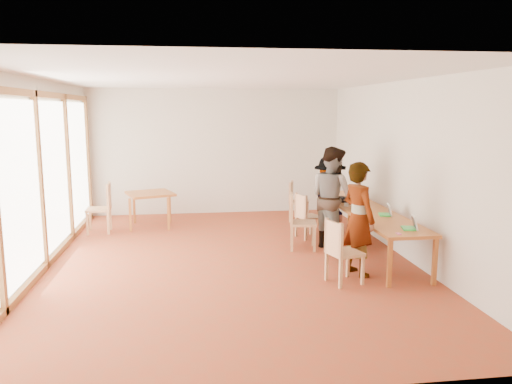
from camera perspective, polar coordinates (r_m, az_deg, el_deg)
ground at (r=8.46m, az=-3.05°, el=-7.88°), size 8.00×8.00×0.00m
wall_back at (r=12.11m, az=-4.65°, el=4.62°), size 6.00×0.10×3.00m
wall_front at (r=4.22m, az=1.17°, el=-4.56°), size 6.00×0.10×3.00m
wall_right at (r=8.89m, az=16.54°, el=2.49°), size 0.10×8.00×3.00m
window_wall at (r=8.44m, az=-23.62°, el=1.73°), size 0.10×8.00×3.00m
ceiling at (r=8.09m, az=-3.24°, el=13.00°), size 6.00×8.00×0.04m
communal_table at (r=9.19m, az=12.45°, el=-2.16°), size 0.80×4.00×0.75m
side_table at (r=10.94m, az=-11.99°, el=-0.47°), size 0.90×0.90×0.75m
chair_near at (r=7.34m, az=9.48°, el=-6.01°), size 0.54×0.54×0.50m
chair_mid at (r=9.05m, az=4.72°, el=-2.71°), size 0.55×0.55×0.53m
chair_far at (r=9.83m, az=5.59°, el=-2.19°), size 0.53×0.53×0.47m
chair_empty at (r=11.33m, az=4.47°, el=-0.57°), size 0.53×0.53×0.48m
chair_spare at (r=10.68m, az=-17.01°, el=-1.16°), size 0.50×0.50×0.54m
person_near at (r=7.73m, az=11.64°, el=-3.03°), size 0.61×0.74×1.75m
person_mid at (r=9.17m, az=8.72°, el=-0.63°), size 1.00×1.11×1.86m
person_far at (r=9.49m, az=8.40°, el=-0.90°), size 0.68×1.10×1.66m
laptop_near at (r=7.79m, az=17.34°, el=-3.67°), size 0.26×0.29×0.21m
laptop_mid at (r=8.68m, az=14.73°, el=-2.25°), size 0.25×0.27×0.20m
laptop_far at (r=10.03m, az=10.40°, el=-0.52°), size 0.26×0.28×0.20m
yellow_mug at (r=9.48m, az=11.76°, el=-1.19°), size 0.15×0.15×0.10m
green_bottle at (r=10.68m, az=8.11°, el=0.60°), size 0.07×0.07×0.28m
clear_glass at (r=9.56m, az=12.54°, el=-1.15°), size 0.07×0.07×0.09m
condiment_cup at (r=9.32m, az=10.28°, el=-1.44°), size 0.08×0.08×0.06m
pink_phone at (r=7.44m, az=15.99°, el=-4.61°), size 0.05×0.10×0.01m
black_pouch at (r=9.77m, az=9.74°, el=-0.83°), size 0.16×0.26×0.09m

